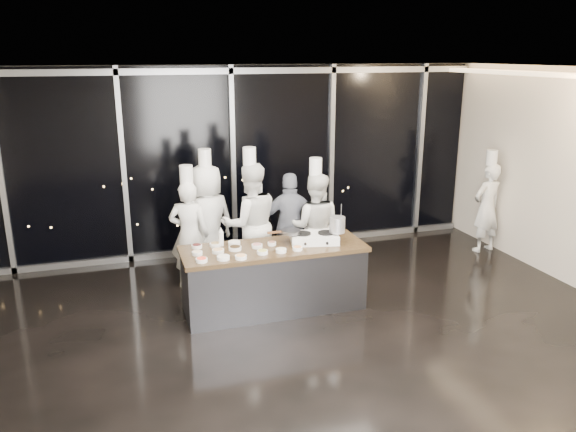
% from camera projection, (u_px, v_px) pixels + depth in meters
% --- Properties ---
extents(ground, '(9.00, 9.00, 0.00)m').
position_uv_depth(ground, '(294.00, 339.00, 6.90)').
color(ground, black).
rests_on(ground, ground).
extents(room_shell, '(9.02, 7.02, 3.21)m').
position_uv_depth(room_shell, '(310.00, 158.00, 6.32)').
color(room_shell, beige).
rests_on(room_shell, ground).
extents(window_wall, '(8.90, 0.11, 3.20)m').
position_uv_depth(window_wall, '(233.00, 161.00, 9.59)').
color(window_wall, black).
rests_on(window_wall, ground).
extents(demo_counter, '(2.46, 0.86, 0.90)m').
position_uv_depth(demo_counter, '(274.00, 278.00, 7.60)').
color(demo_counter, '#37373C').
rests_on(demo_counter, ground).
extents(stove, '(0.71, 0.52, 0.14)m').
position_uv_depth(stove, '(314.00, 238.00, 7.63)').
color(stove, white).
rests_on(stove, demo_counter).
extents(frying_pan, '(0.48, 0.32, 0.04)m').
position_uv_depth(frying_pan, '(290.00, 231.00, 7.58)').
color(frying_pan, slate).
rests_on(frying_pan, stove).
extents(stock_pot, '(0.25, 0.25, 0.21)m').
position_uv_depth(stock_pot, '(337.00, 225.00, 7.59)').
color(stock_pot, '#B4B4B6').
rests_on(stock_pot, stove).
extents(prep_bowls, '(1.41, 0.72, 0.05)m').
position_uv_depth(prep_bowls, '(236.00, 250.00, 7.27)').
color(prep_bowls, white).
rests_on(prep_bowls, demo_counter).
extents(squeeze_bottle, '(0.07, 0.07, 0.26)m').
position_uv_depth(squeeze_bottle, '(221.00, 237.00, 7.48)').
color(squeeze_bottle, silver).
rests_on(squeeze_bottle, demo_counter).
extents(chef_far_left, '(0.69, 0.57, 1.85)m').
position_uv_depth(chef_far_left, '(189.00, 234.00, 8.23)').
color(chef_far_left, silver).
rests_on(chef_far_left, ground).
extents(chef_left, '(1.02, 0.83, 2.03)m').
position_uv_depth(chef_left, '(207.00, 222.00, 8.54)').
color(chef_left, silver).
rests_on(chef_left, ground).
extents(chef_center, '(0.91, 0.72, 2.08)m').
position_uv_depth(chef_center, '(251.00, 223.00, 8.38)').
color(chef_center, silver).
rests_on(chef_center, ground).
extents(guest, '(1.03, 0.62, 1.64)m').
position_uv_depth(guest, '(291.00, 225.00, 8.67)').
color(guest, '#121A32').
rests_on(guest, ground).
extents(chef_right, '(0.99, 0.90, 1.89)m').
position_uv_depth(chef_right, '(315.00, 226.00, 8.56)').
color(chef_right, silver).
rests_on(chef_right, ground).
extents(chef_side, '(0.64, 0.48, 1.80)m').
position_uv_depth(chef_side, '(487.00, 206.00, 9.77)').
color(chef_side, silver).
rests_on(chef_side, ground).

